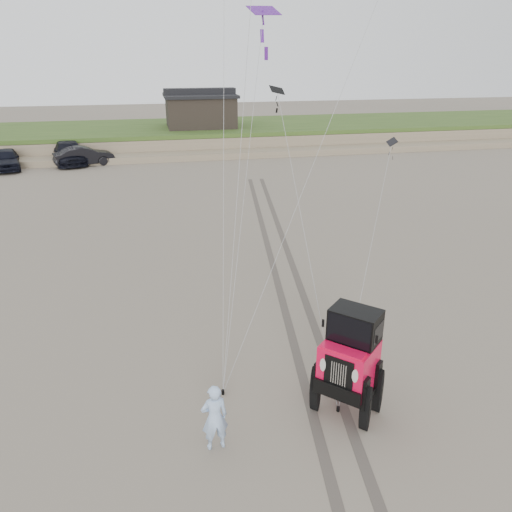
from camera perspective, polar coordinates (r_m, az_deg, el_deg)
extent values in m
plane|color=#6B6054|center=(13.01, 3.77, -15.60)|extent=(160.00, 160.00, 0.00)
cube|color=#7A6B54|center=(48.50, -8.80, 13.30)|extent=(160.00, 12.00, 1.40)
cube|color=#2D4719|center=(48.38, -8.86, 14.30)|extent=(160.00, 12.00, 0.35)
cube|color=#7A6B54|center=(42.17, -8.13, 11.41)|extent=(160.00, 3.50, 0.50)
cube|color=black|center=(47.38, -6.38, 16.05)|extent=(6.00, 5.00, 2.60)
cube|color=black|center=(47.25, -6.45, 17.77)|extent=(6.40, 5.40, 0.25)
cube|color=black|center=(47.22, -6.47, 18.23)|extent=(6.40, 1.20, 0.50)
imported|color=black|center=(41.49, -26.66, 9.86)|extent=(2.73, 4.72, 1.51)
imported|color=black|center=(40.78, -19.07, 10.75)|extent=(4.64, 2.74, 1.44)
imported|color=black|center=(42.05, -20.59, 10.99)|extent=(3.40, 5.93, 1.62)
imported|color=#93ADE3|center=(11.15, -4.76, -17.90)|extent=(0.62, 0.44, 1.59)
cube|color=black|center=(17.14, 2.42, 18.42)|extent=(0.52, 0.42, 0.31)
cube|color=black|center=(19.07, 15.28, 12.48)|extent=(0.35, 0.57, 0.29)
cube|color=#551888|center=(20.15, 0.91, 26.26)|extent=(1.31, 1.00, 0.39)
cylinder|color=black|center=(13.01, -3.80, -15.26)|extent=(0.08, 0.08, 0.12)
cylinder|color=black|center=(12.64, 9.36, -16.87)|extent=(0.08, 0.08, 0.12)
cube|color=#4C443D|center=(20.08, 1.98, -1.19)|extent=(4.42, 29.74, 0.01)
cube|color=#4C443D|center=(20.27, 4.17, -1.00)|extent=(4.42, 29.74, 0.01)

